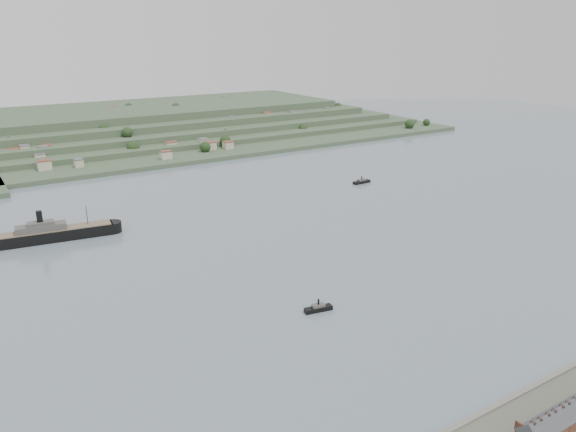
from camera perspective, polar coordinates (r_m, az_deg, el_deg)
ground at (r=316.70m, az=1.73°, el=-3.60°), size 1400.00×1400.00×0.00m
far_peninsula at (r=672.75m, az=-15.54°, el=8.65°), size 760.00×309.00×30.00m
steamship at (r=359.31m, az=-24.35°, el=-1.87°), size 94.64×22.56×22.74m
tugboat at (r=252.37m, az=3.11°, el=-9.33°), size 13.19×5.64×5.76m
ferry_east at (r=459.54m, az=7.49°, el=3.49°), size 15.82×5.02×5.87m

